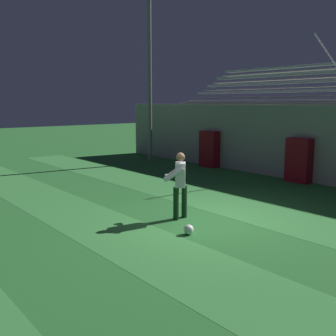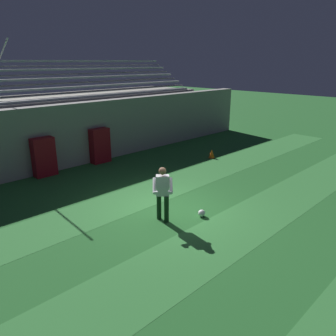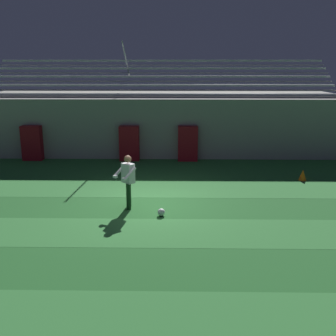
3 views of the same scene
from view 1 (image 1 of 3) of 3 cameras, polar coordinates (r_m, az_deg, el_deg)
ground_plane at (r=9.76m, az=6.17°, el=-7.72°), size 80.00×80.00×0.00m
turf_stripe_mid at (r=8.37m, az=-4.80°, el=-10.62°), size 28.00×1.88×0.01m
turf_stripe_far at (r=10.85m, az=11.78°, el=-6.08°), size 28.00×1.88×0.01m
padding_pillar_gate_left at (r=15.03m, az=18.46°, el=1.06°), size 0.90×0.44×1.61m
padding_pillar_far_left at (r=17.81m, az=6.02°, el=2.74°), size 0.90×0.44×1.61m
floodlight_pole at (r=19.08m, az=-2.75°, el=19.20°), size 0.90×0.36×9.93m
goalkeeper at (r=9.72m, az=1.70°, el=-1.93°), size 0.74×0.74×1.67m
soccer_ball at (r=8.77m, az=3.01°, el=-8.91°), size 0.22×0.22×0.22m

